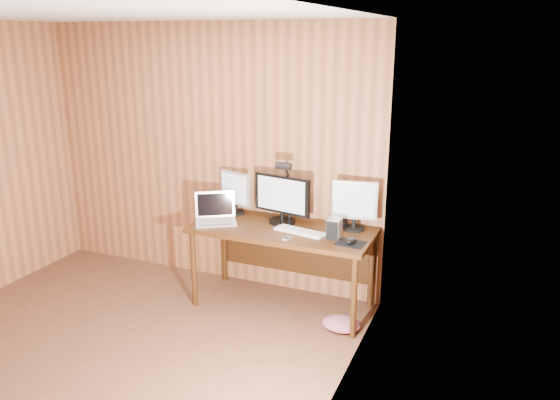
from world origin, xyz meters
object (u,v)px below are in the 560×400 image
Objects in this scene: mouse at (351,241)px; desk at (285,238)px; keyboard at (300,231)px; desk_lamp at (286,182)px; monitor_right at (355,204)px; monitor_center at (282,198)px; laptop at (216,215)px; phone at (287,239)px; hard_drive at (334,228)px; speaker at (345,222)px; monitor_left at (235,192)px.

desk is at bearing 163.48° from mouse.
desk_lamp reaches higher than keyboard.
desk_lamp reaches higher than monitor_right.
desk_lamp is at bearing 172.29° from monitor_right.
monitor_center is at bearing 174.47° from monitor_right.
laptop is at bearing -168.16° from desk.
laptop reaches higher than phone.
hard_drive is (-0.16, 0.07, 0.06)m from mouse.
monitor_center is 0.79m from mouse.
monitor_right is 0.67m from phone.
monitor_right is 0.52m from keyboard.
hard_drive is at bearing -31.28° from laptop.
phone is at bearing -91.12° from keyboard.
desk_lamp is (-0.21, 0.21, 0.36)m from keyboard.
hard_drive reaches higher than phone.
desk_lamp is (-0.54, -0.03, 0.31)m from speaker.
monitor_right reaches higher than speaker.
mouse is at bearing -5.04° from desk_lamp.
speaker is at bearing -18.28° from laptop.
laptop is 1.28m from mouse.
keyboard is 0.48m from mouse.
monitor_center is 1.37× the size of monitor_left.
monitor_center is 4.58× the size of mouse.
monitor_left is 0.56m from desk_lamp.
laptop is at bearing 177.45° from hard_drive.
monitor_right is 1.26m from laptop.
monitor_center is at bearing 159.93° from mouse.
desk is 16.01× the size of phone.
desk_lamp is (-0.17, 0.41, 0.37)m from phone.
hard_drive reaches higher than keyboard.
monitor_right is 3.59× the size of mouse.
hard_drive is 0.28× the size of desk_lamp.
monitor_center reaches higher than keyboard.
monitor_left reaches higher than hard_drive.
desk is 0.37m from phone.
desk_lamp is at bearing 157.19° from mouse.
desk_lamp reaches higher than monitor_center.
phone is 0.58m from speaker.
hard_drive is at bearing 7.61° from keyboard.
mouse is 1.21× the size of phone.
phone is 0.85× the size of speaker.
mouse reaches higher than desk.
keyboard is (0.18, -0.12, 0.13)m from desk.
monitor_left is 1.28m from mouse.
monitor_left is at bearing 171.72° from keyboard.
hard_drive is at bearing -121.30° from monitor_right.
desk_lamp is (0.60, 0.23, 0.31)m from laptop.
keyboard is (0.24, -0.18, -0.21)m from monitor_center.
monitor_left is 1.15m from monitor_right.
phone is 0.57m from desk_lamp.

